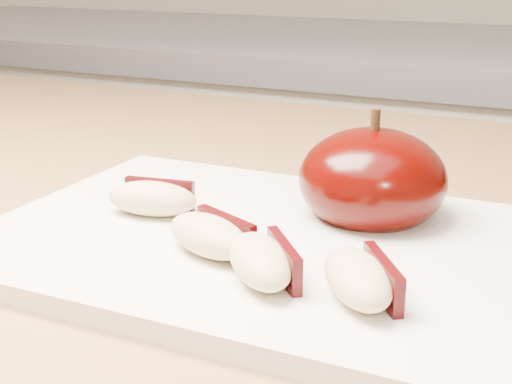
% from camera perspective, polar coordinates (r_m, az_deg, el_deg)
% --- Properties ---
extents(back_cabinet, '(2.40, 0.62, 0.94)m').
position_cam_1_polar(back_cabinet, '(1.31, 13.34, -9.05)').
color(back_cabinet, silver).
rests_on(back_cabinet, ground).
extents(cutting_board, '(0.31, 0.23, 0.01)m').
position_cam_1_polar(cutting_board, '(0.42, 0.00, -4.08)').
color(cutting_board, silver).
rests_on(cutting_board, island_counter).
extents(apple_half, '(0.11, 0.11, 0.08)m').
position_cam_1_polar(apple_half, '(0.44, 9.29, 0.97)').
color(apple_half, black).
rests_on(apple_half, cutting_board).
extents(apple_wedge_a, '(0.06, 0.04, 0.02)m').
position_cam_1_polar(apple_wedge_a, '(0.44, -8.25, -0.47)').
color(apple_wedge_a, '#D0BA84').
rests_on(apple_wedge_a, cutting_board).
extents(apple_wedge_b, '(0.06, 0.05, 0.02)m').
position_cam_1_polar(apple_wedge_b, '(0.38, -3.65, -3.46)').
color(apple_wedge_b, '#D0BA84').
rests_on(apple_wedge_b, cutting_board).
extents(apple_wedge_c, '(0.06, 0.06, 0.02)m').
position_cam_1_polar(apple_wedge_c, '(0.35, 0.56, -5.52)').
color(apple_wedge_c, '#D0BA84').
rests_on(apple_wedge_c, cutting_board).
extents(apple_wedge_d, '(0.06, 0.06, 0.02)m').
position_cam_1_polar(apple_wedge_d, '(0.34, 8.36, -6.83)').
color(apple_wedge_d, '#D0BA84').
rests_on(apple_wedge_d, cutting_board).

